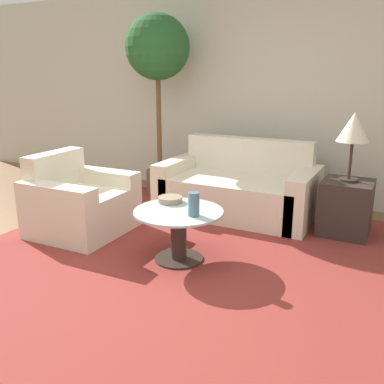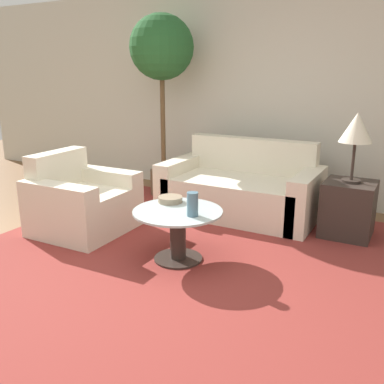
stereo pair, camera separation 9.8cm
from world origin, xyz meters
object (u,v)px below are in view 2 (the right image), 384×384
object	(u,v)px
coffee_table	(178,228)
vase	(193,204)
potted_plant	(162,59)
table_lamp	(356,129)
sofa_main	(242,190)
armchair	(80,204)
bowl	(170,199)

from	to	relation	value
coffee_table	vase	xyz separation A→B (m)	(0.18, -0.06, 0.26)
potted_plant	table_lamp	bearing A→B (deg)	-8.95
coffee_table	potted_plant	distance (m)	2.52
sofa_main	coffee_table	world-z (taller)	sofa_main
armchair	potted_plant	xyz separation A→B (m)	(0.04, 1.53, 1.45)
sofa_main	bowl	world-z (taller)	sofa_main
bowl	armchair	bearing A→B (deg)	-178.98
armchair	vase	bearing A→B (deg)	-99.42
coffee_table	bowl	size ratio (longest dim) A/B	3.52
table_lamp	sofa_main	bearing A→B (deg)	172.97
sofa_main	table_lamp	world-z (taller)	table_lamp
armchair	bowl	distance (m)	1.09
coffee_table	potted_plant	world-z (taller)	potted_plant
sofa_main	armchair	size ratio (longest dim) A/B	1.87
armchair	potted_plant	size ratio (longest dim) A/B	0.41
bowl	table_lamp	bearing A→B (deg)	40.05
sofa_main	table_lamp	size ratio (longest dim) A/B	2.58
armchair	sofa_main	bearing A→B (deg)	-44.71
armchair	coffee_table	bearing A→B (deg)	-97.82
coffee_table	potted_plant	bearing A→B (deg)	125.82
sofa_main	bowl	distance (m)	1.31
table_lamp	bowl	size ratio (longest dim) A/B	3.07
potted_plant	bowl	size ratio (longest dim) A/B	10.39
sofa_main	bowl	size ratio (longest dim) A/B	7.94
coffee_table	table_lamp	xyz separation A→B (m)	(1.17, 1.30, 0.77)
table_lamp	bowl	bearing A→B (deg)	-139.95
sofa_main	table_lamp	bearing A→B (deg)	-7.03
table_lamp	potted_plant	size ratio (longest dim) A/B	0.30
sofa_main	potted_plant	distance (m)	1.90
sofa_main	bowl	xyz separation A→B (m)	(-0.17, -1.28, 0.20)
potted_plant	vase	distance (m)	2.52
armchair	coffee_table	size ratio (longest dim) A/B	1.20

